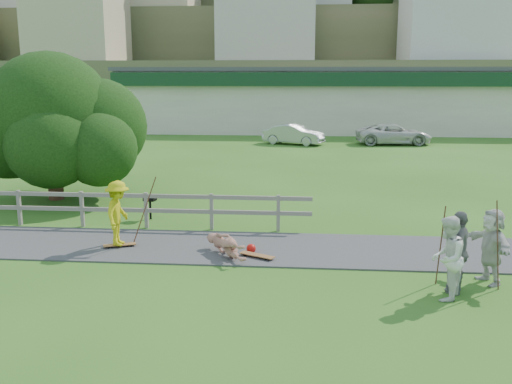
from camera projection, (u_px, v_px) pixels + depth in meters
The scene contains 20 objects.
ground at pixel (190, 266), 13.94m from camera, with size 260.00×260.00×0.00m, color #305F1B.
path at pixel (201, 247), 15.39m from camera, with size 34.00×3.00×0.04m, color #3E3E41.
fence at pixel (62, 203), 17.41m from camera, with size 15.05×0.10×1.10m.
strip_mall at pixel (322, 99), 47.14m from camera, with size 32.50×10.75×5.10m.
hillside at pixel (293, 17), 100.05m from camera, with size 220.00×67.00×47.50m.
skater_rider at pixel (118, 217), 15.15m from camera, with size 1.12×0.65×1.74m, color #BCB911.
skater_fallen at pixel (226, 245), 14.54m from camera, with size 1.68×0.40×0.61m, color #AE7160.
spectator_a at pixel (447, 258), 11.71m from camera, with size 0.86×0.67×1.77m, color white.
spectator_b at pixel (459, 252), 12.10m from camera, with size 1.05×0.44×1.78m, color slate.
spectator_d at pixel (491, 246), 12.63m from camera, with size 1.58×0.50×1.71m, color silver.
car_silver at pixel (294, 134), 37.67m from camera, with size 1.40×4.01×1.32m, color #ACADB3.
car_white at pixel (394, 134), 37.65m from camera, with size 2.26×4.90×1.36m, color silver.
tree at pixel (53, 147), 20.92m from camera, with size 7.39×7.39×3.91m, color black, non-canonical shape.
bbq at pixel (150, 207), 18.30m from camera, with size 0.37×0.28×0.81m, color black, non-canonical shape.
longboard_rider at pixel (120, 246), 15.32m from camera, with size 0.86×0.21×0.10m, color brown, non-canonical shape.
longboard_fallen at pixel (257, 257), 14.43m from camera, with size 0.94×0.23×0.10m, color brown, non-canonical shape.
helmet at pixel (251, 249), 14.87m from camera, with size 0.25×0.25×0.25m, color red.
pole_rider at pixel (144, 209), 15.46m from camera, with size 0.03×0.03×2.02m, color brown.
pole_spec_left at pixel (441, 246), 12.52m from camera, with size 0.03×0.03×1.79m, color brown.
pole_spec_right at pixel (498, 245), 12.19m from camera, with size 0.03×0.03×1.99m, color brown.
Camera 1 is at (2.79, -13.08, 4.60)m, focal length 40.00 mm.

